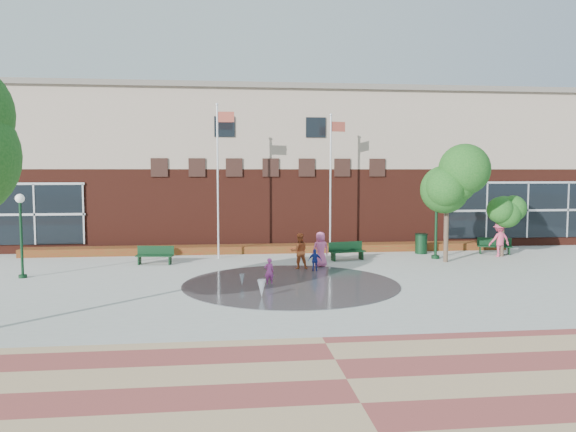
{
  "coord_description": "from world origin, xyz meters",
  "views": [
    {
      "loc": [
        -2.54,
        -18.34,
        4.42
      ],
      "look_at": [
        0.0,
        4.0,
        2.6
      ],
      "focal_mm": 35.0,
      "sensor_mm": 36.0,
      "label": 1
    }
  ],
  "objects": [
    {
      "name": "ground",
      "position": [
        0.0,
        0.0,
        0.0
      ],
      "size": [
        120.0,
        120.0,
        0.0
      ],
      "primitive_type": "plane",
      "color": "#666056",
      "rests_on": "ground"
    },
    {
      "name": "plaza_concrete",
      "position": [
        0.0,
        4.0,
        0.0
      ],
      "size": [
        46.0,
        18.0,
        0.01
      ],
      "primitive_type": "cube",
      "color": "#A8A8A0",
      "rests_on": "ground"
    },
    {
      "name": "paver_band",
      "position": [
        0.0,
        -7.0,
        0.0
      ],
      "size": [
        46.0,
        6.0,
        0.01
      ],
      "primitive_type": "cube",
      "color": "#97403B",
      "rests_on": "ground"
    },
    {
      "name": "splash_pad",
      "position": [
        0.0,
        3.0,
        0.0
      ],
      "size": [
        8.4,
        8.4,
        0.01
      ],
      "primitive_type": "cylinder",
      "color": "#383A3D",
      "rests_on": "ground"
    },
    {
      "name": "library_building",
      "position": [
        0.0,
        17.48,
        4.64
      ],
      "size": [
        44.4,
        10.4,
        9.2
      ],
      "color": "#4B1C14",
      "rests_on": "ground"
    },
    {
      "name": "flower_bed",
      "position": [
        0.0,
        11.6,
        0.0
      ],
      "size": [
        26.0,
        1.2,
        0.4
      ],
      "primitive_type": "cube",
      "color": "#9D0B0F",
      "rests_on": "ground"
    },
    {
      "name": "flagpole_left",
      "position": [
        -2.82,
        9.81,
        4.31
      ],
      "size": [
        0.91,
        0.15,
        7.74
      ],
      "rotation": [
        0.0,
        0.0,
        -0.04
      ],
      "color": "white",
      "rests_on": "ground"
    },
    {
      "name": "flagpole_right",
      "position": [
        3.04,
        10.68,
        4.13
      ],
      "size": [
        0.88,
        0.32,
        7.39
      ],
      "rotation": [
        0.0,
        0.0,
        0.28
      ],
      "color": "white",
      "rests_on": "ground"
    },
    {
      "name": "lamp_left",
      "position": [
        -10.82,
        5.55,
        2.16
      ],
      "size": [
        0.37,
        0.37,
        3.48
      ],
      "color": "black",
      "rests_on": "ground"
    },
    {
      "name": "lamp_right",
      "position": [
        7.96,
        8.52,
        2.63
      ],
      "size": [
        0.45,
        0.45,
        4.23
      ],
      "color": "black",
      "rests_on": "ground"
    },
    {
      "name": "bench_left",
      "position": [
        -5.82,
        8.34,
        0.28
      ],
      "size": [
        1.79,
        0.72,
        0.87
      ],
      "rotation": [
        0.0,
        0.0,
        -0.14
      ],
      "color": "black",
      "rests_on": "ground"
    },
    {
      "name": "bench_mid",
      "position": [
        3.45,
        8.55,
        0.29
      ],
      "size": [
        1.87,
        0.89,
        0.91
      ],
      "rotation": [
        0.0,
        0.0,
        0.23
      ],
      "color": "black",
      "rests_on": "ground"
    },
    {
      "name": "bench_right",
      "position": [
        11.63,
        9.64,
        0.28
      ],
      "size": [
        1.79,
        1.04,
        0.87
      ],
      "rotation": [
        0.0,
        0.0,
        -0.35
      ],
      "color": "black",
      "rests_on": "ground"
    },
    {
      "name": "trash_can",
      "position": [
        7.83,
        10.22,
        0.55
      ],
      "size": [
        0.66,
        0.66,
        1.09
      ],
      "color": "black",
      "rests_on": "ground"
    },
    {
      "name": "tree_mid",
      "position": [
        8.06,
        7.46,
        3.88
      ],
      "size": [
        3.16,
        3.16,
        5.33
      ],
      "color": "#463529",
      "rests_on": "ground"
    },
    {
      "name": "tree_small_right",
      "position": [
        11.61,
        8.8,
        2.41
      ],
      "size": [
        1.93,
        1.93,
        3.3
      ],
      "color": "#463529",
      "rests_on": "ground"
    },
    {
      "name": "water_jet_a",
      "position": [
        -1.28,
        0.84,
        0.0
      ],
      "size": [
        0.31,
        0.31,
        0.61
      ],
      "primitive_type": "cone",
      "rotation": [
        3.14,
        0.0,
        0.0
      ],
      "color": "white",
      "rests_on": "ground"
    },
    {
      "name": "water_jet_b",
      "position": [
        -1.9,
        2.77,
        0.0
      ],
      "size": [
        0.21,
        0.21,
        0.46
      ],
      "primitive_type": "cone",
      "rotation": [
        3.14,
        0.0,
        0.0
      ],
      "color": "white",
      "rests_on": "ground"
    },
    {
      "name": "child_splash",
      "position": [
        -0.84,
        3.09,
        0.52
      ],
      "size": [
        0.43,
        0.33,
        1.05
      ],
      "primitive_type": "imported",
      "rotation": [
        0.0,
        0.0,
        3.37
      ],
      "color": "#C73F9C",
      "rests_on": "ground"
    },
    {
      "name": "adult_red",
      "position": [
        0.78,
        6.36,
        0.82
      ],
      "size": [
        0.82,
        0.65,
        1.64
      ],
      "primitive_type": "imported",
      "rotation": [
        0.0,
        0.0,
        3.18
      ],
      "color": "#CB582A",
      "rests_on": "ground"
    },
    {
      "name": "adult_pink",
      "position": [
        1.82,
        6.83,
        0.81
      ],
      "size": [
        0.89,
        0.68,
        1.63
      ],
      "primitive_type": "imported",
      "rotation": [
        0.0,
        0.0,
        3.36
      ],
      "color": "pink",
      "rests_on": "ground"
    },
    {
      "name": "child_blue",
      "position": [
        1.38,
        5.69,
        0.5
      ],
      "size": [
        0.62,
        0.36,
        1.0
      ],
      "primitive_type": "imported",
      "rotation": [
        0.0,
        0.0,
        2.94
      ],
      "color": "#2235A3",
      "rests_on": "ground"
    },
    {
      "name": "person_bench",
      "position": [
        11.49,
        8.85,
        0.89
      ],
      "size": [
        1.22,
        0.8,
        1.77
      ],
      "primitive_type": "imported",
      "rotation": [
        0.0,
        0.0,
        3.27
      ],
      "color": "#D8456B",
      "rests_on": "ground"
    }
  ]
}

